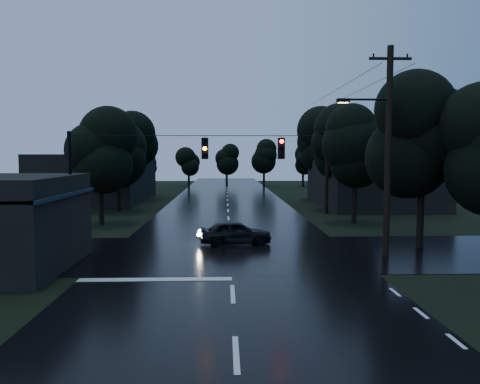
{
  "coord_description": "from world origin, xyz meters",
  "views": [
    {
      "loc": [
        -0.26,
        -11.06,
        4.85
      ],
      "look_at": [
        0.59,
        15.48,
        2.8
      ],
      "focal_mm": 35.0,
      "sensor_mm": 36.0,
      "label": 1
    }
  ],
  "objects": [
    {
      "name": "main_road",
      "position": [
        0.0,
        30.0,
        0.0
      ],
      "size": [
        12.0,
        120.0,
        0.02
      ],
      "primitive_type": "cube",
      "color": "black",
      "rests_on": "ground"
    },
    {
      "name": "tree_right_a",
      "position": [
        9.0,
        22.0,
        5.62
      ],
      "size": [
        4.2,
        4.2,
        8.85
      ],
      "color": "black",
      "rests_on": "ground"
    },
    {
      "name": "building_far_left",
      "position": [
        -14.0,
        40.0,
        2.5
      ],
      "size": [
        10.0,
        16.0,
        5.0
      ],
      "primitive_type": "cube",
      "color": "black",
      "rests_on": "ground"
    },
    {
      "name": "utility_pole_far",
      "position": [
        8.3,
        28.0,
        3.88
      ],
      "size": [
        2.0,
        0.3,
        7.5
      ],
      "color": "black",
      "rests_on": "ground"
    },
    {
      "name": "building_far_right",
      "position": [
        14.0,
        34.0,
        2.2
      ],
      "size": [
        10.0,
        14.0,
        4.4
      ],
      "primitive_type": "cube",
      "color": "black",
      "rests_on": "ground"
    },
    {
      "name": "tree_right_c",
      "position": [
        10.2,
        40.0,
        6.37
      ],
      "size": [
        4.76,
        4.76,
        10.03
      ],
      "color": "black",
      "rests_on": "ground"
    },
    {
      "name": "car",
      "position": [
        0.3,
        14.29,
        0.67
      ],
      "size": [
        4.09,
        2.05,
        1.34
      ],
      "primitive_type": "imported",
      "rotation": [
        0.0,
        0.0,
        1.69
      ],
      "color": "black",
      "rests_on": "ground"
    },
    {
      "name": "tree_left_b",
      "position": [
        -9.6,
        30.0,
        5.62
      ],
      "size": [
        4.2,
        4.2,
        8.85
      ],
      "color": "black",
      "rests_on": "ground"
    },
    {
      "name": "tree_left_c",
      "position": [
        -10.2,
        40.0,
        5.99
      ],
      "size": [
        4.48,
        4.48,
        9.44
      ],
      "color": "black",
      "rests_on": "ground"
    },
    {
      "name": "tree_right_b",
      "position": [
        9.6,
        30.0,
        5.99
      ],
      "size": [
        4.48,
        4.48,
        9.44
      ],
      "color": "black",
      "rests_on": "ground"
    },
    {
      "name": "tree_left_a",
      "position": [
        -9.0,
        22.0,
        5.24
      ],
      "size": [
        3.92,
        3.92,
        8.26
      ],
      "color": "black",
      "rests_on": "ground"
    },
    {
      "name": "utility_pole_main",
      "position": [
        7.41,
        11.0,
        5.26
      ],
      "size": [
        3.5,
        0.3,
        10.0
      ],
      "color": "black",
      "rests_on": "ground"
    },
    {
      "name": "cross_street",
      "position": [
        0.0,
        12.0,
        0.0
      ],
      "size": [
        60.0,
        9.0,
        0.02
      ],
      "primitive_type": "cube",
      "color": "black",
      "rests_on": "ground"
    },
    {
      "name": "tree_corner_near",
      "position": [
        10.0,
        13.0,
        5.99
      ],
      "size": [
        4.48,
        4.48,
        9.44
      ],
      "color": "black",
      "rests_on": "ground"
    },
    {
      "name": "span_signals",
      "position": [
        0.56,
        10.99,
        5.24
      ],
      "size": [
        15.0,
        0.37,
        1.12
      ],
      "color": "black",
      "rests_on": "ground"
    },
    {
      "name": "anchor_pole_left",
      "position": [
        -7.5,
        11.0,
        3.0
      ],
      "size": [
        0.18,
        0.18,
        6.0
      ],
      "primitive_type": "cylinder",
      "color": "black",
      "rests_on": "ground"
    },
    {
      "name": "ground",
      "position": [
        0.0,
        0.0,
        0.0
      ],
      "size": [
        160.0,
        160.0,
        0.0
      ],
      "primitive_type": "plane",
      "color": "black",
      "rests_on": "ground"
    }
  ]
}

